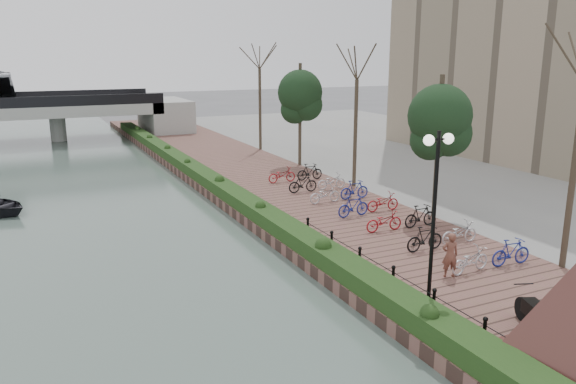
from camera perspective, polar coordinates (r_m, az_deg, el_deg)
ground at (r=16.04m, az=12.75°, el=-15.90°), size 220.00×220.00×0.00m
promenade at (r=32.01m, az=-0.82°, el=0.08°), size 8.00×75.00×0.50m
inland_pavement at (r=41.14m, az=19.92°, el=2.34°), size 24.00×75.00×0.50m
hedge at (r=32.99m, az=-8.02°, el=1.34°), size 1.10×56.00×0.60m
chain_fence at (r=17.85m, az=12.52°, el=-9.65°), size 0.10×14.10×0.70m
lamppost at (r=16.81m, az=14.80°, el=0.97°), size 1.02×0.32×5.25m
motorcycle at (r=16.87m, az=23.89°, el=-11.19°), size 1.16×1.90×1.13m
pedestrian at (r=19.80m, az=16.14°, el=-6.16°), size 0.66×0.55×1.56m
bicycle_parking at (r=26.77m, az=8.13°, el=-1.22°), size 2.40×17.32×1.00m
street_trees at (r=29.22m, az=10.33°, el=5.39°), size 3.20×37.12×6.80m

